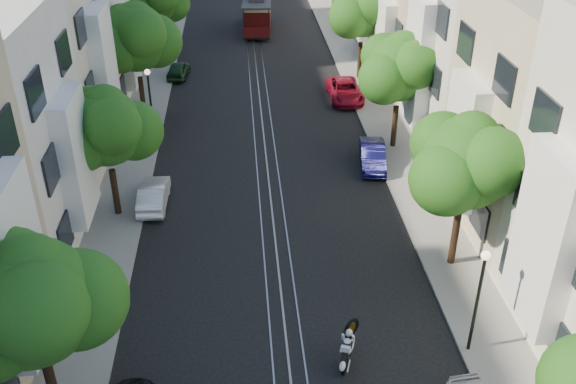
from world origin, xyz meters
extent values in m
plane|color=black|center=(0.00, 28.00, 0.00)|extent=(200.00, 200.00, 0.00)
cube|color=gray|center=(7.25, 28.00, 0.06)|extent=(2.50, 80.00, 0.12)
cube|color=gray|center=(-7.25, 28.00, 0.06)|extent=(2.50, 80.00, 0.12)
cube|color=gray|center=(-0.55, 28.00, 0.01)|extent=(0.06, 80.00, 0.02)
cube|color=gray|center=(0.00, 28.00, 0.01)|extent=(0.06, 80.00, 0.02)
cube|color=gray|center=(0.55, 28.00, 0.01)|extent=(0.06, 80.00, 0.02)
cube|color=tan|center=(0.00, 28.00, 0.00)|extent=(0.08, 80.00, 0.01)
cube|color=white|center=(8.20, 4.00, 4.62)|extent=(0.90, 3.04, 6.05)
cube|color=beige|center=(12.00, 12.00, 5.00)|extent=(7.00, 8.00, 10.00)
cube|color=white|center=(8.20, 12.00, 4.20)|extent=(0.90, 3.04, 5.50)
cube|color=silver|center=(12.00, 20.00, 6.00)|extent=(7.00, 8.00, 12.00)
cube|color=white|center=(8.20, 20.00, 5.04)|extent=(0.90, 3.04, 6.60)
cube|color=#C6B28C|center=(12.00, 28.00, 4.50)|extent=(7.00, 8.00, 9.00)
cube|color=white|center=(8.20, 28.00, 3.78)|extent=(0.90, 3.04, 4.95)
cube|color=white|center=(-8.20, 4.00, 4.53)|extent=(0.90, 3.04, 5.93)
cube|color=white|center=(-8.20, 12.00, 4.12)|extent=(0.90, 3.04, 5.39)
cube|color=beige|center=(-12.00, 20.00, 5.88)|extent=(7.00, 8.00, 11.76)
cube|color=white|center=(-8.20, 20.00, 4.94)|extent=(0.90, 3.04, 6.47)
cube|color=silver|center=(-12.00, 28.00, 4.41)|extent=(7.00, 8.00, 8.82)
cube|color=white|center=(-8.20, 28.00, 3.70)|extent=(0.90, 3.04, 4.85)
cube|color=white|center=(-8.20, 36.00, 4.32)|extent=(0.90, 3.04, 5.66)
cylinder|color=black|center=(7.20, 9.00, 1.34)|extent=(0.30, 0.30, 2.45)
sphere|color=#1C4912|center=(7.20, 9.00, 4.81)|extent=(3.64, 3.64, 3.64)
sphere|color=#1C4912|center=(8.30, 9.50, 4.41)|extent=(2.91, 2.91, 2.91)
sphere|color=#1C4912|center=(6.25, 8.30, 4.51)|extent=(2.84, 2.84, 2.84)
sphere|color=#1C4912|center=(7.30, 9.10, 5.71)|extent=(2.18, 2.18, 2.18)
cylinder|color=black|center=(7.20, 20.00, 1.31)|extent=(0.30, 0.30, 2.38)
sphere|color=#1C4912|center=(7.20, 20.00, 4.68)|extent=(3.54, 3.54, 3.54)
sphere|color=#1C4912|center=(8.30, 20.50, 4.28)|extent=(2.83, 2.83, 2.83)
sphere|color=#1C4912|center=(6.25, 19.30, 4.38)|extent=(2.76, 2.76, 2.76)
sphere|color=#1C4912|center=(7.30, 20.10, 5.58)|extent=(2.12, 2.12, 2.12)
cylinder|color=black|center=(7.20, 31.00, 1.38)|extent=(0.30, 0.30, 2.52)
sphere|color=#1C4912|center=(7.20, 31.00, 4.94)|extent=(3.74, 3.74, 3.74)
sphere|color=#1C4912|center=(8.30, 31.50, 4.54)|extent=(3.00, 3.00, 3.00)
sphere|color=#1C4912|center=(6.25, 30.30, 4.64)|extent=(2.92, 2.92, 2.92)
sphere|color=#1C4912|center=(-7.20, 2.00, 4.81)|extent=(3.64, 3.64, 3.64)
sphere|color=#1C4912|center=(-6.10, 2.50, 4.41)|extent=(2.91, 2.91, 2.91)
sphere|color=#1C4912|center=(-7.10, 2.10, 5.71)|extent=(2.18, 2.18, 2.18)
cylinder|color=black|center=(-7.20, 14.00, 1.26)|extent=(0.30, 0.30, 2.27)
sphere|color=#1C4912|center=(-7.20, 14.00, 4.47)|extent=(3.38, 3.38, 3.38)
sphere|color=#1C4912|center=(-6.10, 14.50, 4.07)|extent=(2.70, 2.70, 2.70)
sphere|color=#1C4912|center=(-8.15, 13.30, 4.17)|extent=(2.64, 2.64, 2.64)
sphere|color=#1C4912|center=(-7.10, 14.10, 5.38)|extent=(2.03, 2.03, 2.03)
cylinder|color=black|center=(-7.20, 25.00, 1.43)|extent=(0.30, 0.30, 2.62)
sphere|color=#1C4912|center=(-7.20, 25.00, 5.14)|extent=(3.90, 3.90, 3.90)
sphere|color=#1C4912|center=(-6.10, 25.50, 4.74)|extent=(3.12, 3.12, 3.12)
sphere|color=#1C4912|center=(-8.15, 24.30, 4.84)|extent=(3.04, 3.04, 3.04)
sphere|color=#1C4912|center=(-7.10, 25.10, 6.04)|extent=(2.34, 2.34, 2.34)
cylinder|color=black|center=(-7.20, 36.00, 1.31)|extent=(0.30, 0.30, 2.38)
sphere|color=#1C4912|center=(-6.10, 36.50, 4.28)|extent=(2.83, 2.83, 2.83)
sphere|color=#1C4912|center=(-8.15, 35.30, 4.38)|extent=(2.76, 2.76, 2.76)
cylinder|color=black|center=(6.30, 4.00, 2.12)|extent=(0.12, 0.12, 4.00)
sphere|color=#FFF2CC|center=(6.30, 4.00, 4.12)|extent=(0.32, 0.32, 0.32)
cylinder|color=black|center=(-6.30, 22.00, 2.12)|extent=(0.12, 0.12, 4.00)
sphere|color=#FFF2CC|center=(-6.30, 22.00, 4.12)|extent=(0.32, 0.32, 0.32)
torus|color=black|center=(1.84, 3.41, 0.29)|extent=(0.38, 0.72, 0.71)
torus|color=black|center=(2.22, 4.46, 0.98)|extent=(0.62, 0.52, 0.69)
ellipsoid|color=silver|center=(2.01, 3.88, 0.80)|extent=(0.73, 1.06, 0.87)
ellipsoid|color=silver|center=(1.92, 3.65, 0.97)|extent=(0.52, 0.62, 0.49)
cube|color=black|center=(1.79, 3.29, 0.75)|extent=(0.36, 0.53, 0.36)
cube|color=silver|center=(1.91, 3.62, 0.96)|extent=(0.47, 0.60, 0.21)
sphere|color=black|center=(2.02, 3.91, 1.05)|extent=(0.25, 0.25, 0.25)
cube|color=black|center=(0.50, 43.71, 0.42)|extent=(2.65, 7.66, 0.28)
cube|color=#460B0B|center=(0.50, 43.71, 1.55)|extent=(2.56, 4.85, 2.26)
cube|color=beige|center=(0.50, 43.71, 2.40)|extent=(2.61, 4.90, 0.57)
imported|color=#0D0D45|center=(5.60, 17.89, 0.61)|extent=(1.73, 3.80, 1.21)
imported|color=maroon|center=(5.60, 27.25, 0.62)|extent=(2.11, 4.47, 1.24)
imported|color=silver|center=(-5.60, 14.75, 0.59)|extent=(1.31, 3.59, 1.18)
imported|color=#15351C|center=(-5.60, 32.38, 0.55)|extent=(1.71, 3.39, 1.11)
camera|label=1|loc=(-1.30, -11.98, 16.17)|focal=40.00mm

